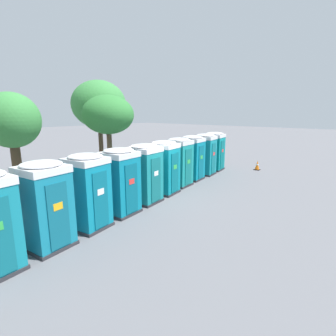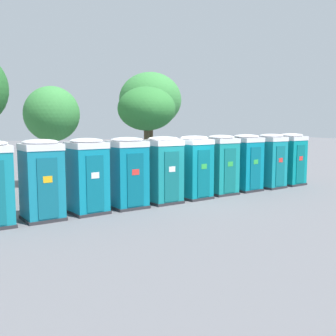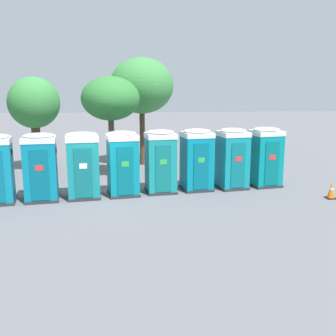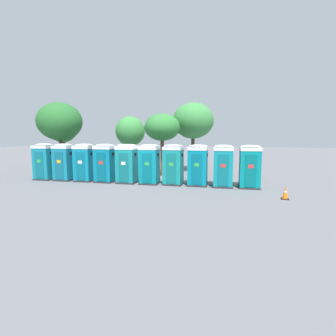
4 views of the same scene
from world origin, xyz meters
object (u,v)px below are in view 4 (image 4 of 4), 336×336
at_px(portapotty_7, 198,165).
at_px(street_tree_0, 130,132).
at_px(traffic_cone, 285,193).
at_px(portapotty_9, 250,166).
at_px(street_tree_2, 193,121).
at_px(portapotty_6, 173,164).
at_px(portapotty_8, 223,166).
at_px(portapotty_2, 84,162).
at_px(street_tree_1, 162,128).
at_px(street_tree_4, 60,122).
at_px(portapotty_5, 150,164).
at_px(portapotty_1, 64,162).
at_px(portapotty_4, 127,163).
at_px(portapotty_0, 45,161).
at_px(portapotty_3, 105,163).
at_px(street_tree_3, 63,130).

height_order(portapotty_7, street_tree_0, street_tree_0).
bearing_deg(traffic_cone, portapotty_9, 128.79).
xyz_separation_m(portapotty_9, street_tree_2, (-5.03, 5.58, 3.01)).
height_order(portapotty_6, portapotty_8, same).
bearing_deg(portapotty_2, portapotty_6, 8.80).
distance_m(street_tree_1, traffic_cone, 10.30).
relative_size(portapotty_8, street_tree_4, 0.45).
relative_size(portapotty_5, portapotty_7, 1.00).
distance_m(portapotty_1, portapotty_4, 4.60).
distance_m(portapotty_5, street_tree_2, 7.23).
xyz_separation_m(portapotty_7, street_tree_0, (-7.49, 5.05, 2.12)).
bearing_deg(portapotty_0, street_tree_1, 32.85).
bearing_deg(street_tree_4, portapotty_8, -3.24).
relative_size(portapotty_7, street_tree_1, 0.54).
distance_m(portapotty_2, portapotty_5, 4.60).
height_order(portapotty_1, portapotty_4, same).
relative_size(portapotty_3, portapotty_5, 1.00).
relative_size(portapotty_5, street_tree_0, 0.53).
distance_m(portapotty_1, portapotty_2, 1.53).
distance_m(portapotty_9, street_tree_0, 11.72).
distance_m(portapotty_3, street_tree_4, 6.37).
distance_m(portapotty_2, street_tree_2, 9.55).
distance_m(street_tree_0, street_tree_3, 6.04).
height_order(portapotty_1, street_tree_3, street_tree_3).
bearing_deg(portapotty_9, portapotty_3, -171.64).
xyz_separation_m(portapotty_1, portapotty_7, (9.10, 1.41, -0.00)).
relative_size(portapotty_0, street_tree_4, 0.45).
distance_m(portapotty_5, portapotty_9, 6.14).
height_order(portapotty_3, portapotty_4, same).
relative_size(portapotty_3, street_tree_1, 0.54).
height_order(street_tree_0, street_tree_2, street_tree_2).
bearing_deg(street_tree_4, street_tree_0, 46.73).
distance_m(portapotty_8, street_tree_4, 13.31).
relative_size(portapotty_8, street_tree_3, 0.53).
distance_m(portapotty_3, portapotty_7, 6.14).
distance_m(portapotty_0, portapotty_4, 6.14).
bearing_deg(portapotty_3, street_tree_4, 161.29).
bearing_deg(portapotty_1, portapotty_9, 8.35).
distance_m(portapotty_4, street_tree_0, 6.86).
xyz_separation_m(portapotty_0, portapotty_7, (10.61, 1.63, 0.00)).
bearing_deg(street_tree_2, portapotty_0, -138.72).
bearing_deg(street_tree_2, portapotty_6, -85.69).
height_order(portapotty_4, street_tree_4, street_tree_4).
bearing_deg(portapotty_7, portapotty_4, -170.43).
height_order(portapotty_1, street_tree_0, street_tree_0).
bearing_deg(street_tree_1, street_tree_4, -165.27).
height_order(portapotty_6, street_tree_1, street_tree_1).
xyz_separation_m(portapotty_2, portapotty_4, (3.04, 0.41, -0.00)).
height_order(street_tree_1, street_tree_3, street_tree_3).
bearing_deg(street_tree_0, portapotty_0, -115.07).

